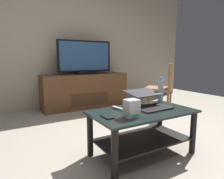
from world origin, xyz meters
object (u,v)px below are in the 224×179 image
laptop (148,101)px  cell_phone (107,117)px  media_cabinet (85,91)px  dining_chair (163,85)px  router_box (132,108)px  water_bottle_near (161,91)px  television (85,58)px  tv_remote (118,108)px  coffee_table (143,125)px

laptop → cell_phone: (-0.55, -0.09, -0.06)m
media_cabinet → dining_chair: bearing=-49.0°
router_box → water_bottle_near: bearing=24.5°
media_cabinet → cell_phone: 2.27m
television → cell_phone: size_ratio=7.79×
water_bottle_near → tv_remote: 0.59m
cell_phone → tv_remote: tv_remote is taller
coffee_table → water_bottle_near: 0.52m
television → water_bottle_near: (0.12, -1.96, -0.38)m
media_cabinet → tv_remote: bearing=-103.1°
dining_chair → tv_remote: (-1.46, -0.82, -0.04)m
laptop → cell_phone: bearing=-170.4°
laptop → router_box: 0.40m
television → laptop: 2.10m
water_bottle_near → tv_remote: bearing=179.3°
cell_phone → laptop: bearing=9.8°
television → cell_phone: 2.31m
media_cabinet → dining_chair: dining_chair is taller
coffee_table → television: 2.25m
router_box → laptop: bearing=28.0°
coffee_table → tv_remote: bearing=135.1°
television → router_box: size_ratio=6.97×
television → dining_chair: 1.58m
television → laptop: size_ratio=2.60×
media_cabinet → dining_chair: 1.53m
water_bottle_near → television: bearing=93.4°
water_bottle_near → cell_phone: 0.84m
coffee_table → television: (0.28, 2.13, 0.67)m
coffee_table → laptop: bearing=30.4°
cell_phone → tv_remote: size_ratio=0.88×
television → dining_chair: bearing=-48.5°
coffee_table → router_box: size_ratio=6.58×
dining_chair → water_bottle_near: dining_chair is taller
dining_chair → router_box: (-1.49, -1.11, 0.03)m
coffee_table → tv_remote: (-0.18, 0.18, 0.16)m
media_cabinet → cell_phone: bearing=-107.7°
router_box → tv_remote: bearing=82.2°
water_bottle_near → cell_phone: (-0.80, -0.18, -0.14)m
cell_phone → tv_remote: (0.23, 0.19, 0.01)m
dining_chair → water_bottle_near: (-0.88, -0.83, 0.09)m
media_cabinet → laptop: bearing=-93.9°
television → laptop: bearing=-94.0°
television → water_bottle_near: bearing=-86.6°
media_cabinet → tv_remote: size_ratio=10.63×
media_cabinet → television: bearing=-90.0°
laptop → water_bottle_near: bearing=19.4°
cell_phone → television: bearing=72.4°
laptop → water_bottle_near: water_bottle_near is taller
coffee_table → router_box: (-0.22, -0.11, 0.23)m
cell_phone → media_cabinet: bearing=72.6°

